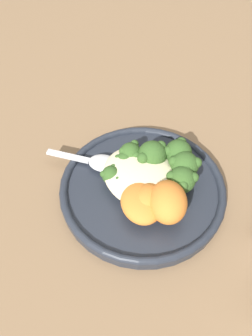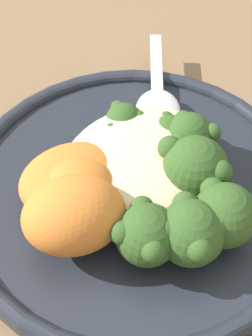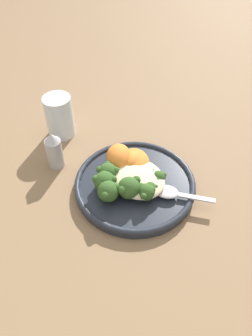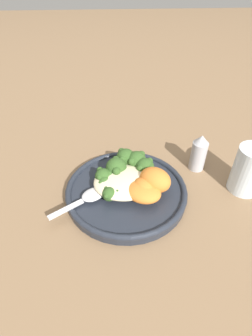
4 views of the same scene
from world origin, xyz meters
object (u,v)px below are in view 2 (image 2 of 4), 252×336
(plate, at_px, (134,193))
(broccoli_stalk_1, at_px, (181,226))
(broccoli_stalk_2, at_px, (210,211))
(sweet_potato_chunk_1, at_px, (71,179))
(broccoli_stalk_3, at_px, (188,167))
(sweet_potato_chunk_2, at_px, (79,186))
(broccoli_stalk_0, at_px, (141,224))
(spoon, at_px, (158,103))
(broccoli_stalk_4, at_px, (181,144))
(broccoli_stalk_6, at_px, (120,144))
(broccoli_stalk_5, at_px, (156,145))
(quinoa_mound, at_px, (139,167))
(sweet_potato_chunk_0, at_px, (74,215))

(plate, xyz_separation_m, broccoli_stalk_1, (-0.02, -0.05, 0.03))
(broccoli_stalk_2, relative_size, sweet_potato_chunk_1, 1.68)
(broccoli_stalk_3, distance_m, sweet_potato_chunk_2, 0.07)
(broccoli_stalk_0, distance_m, spoon, 0.12)
(broccoli_stalk_4, height_order, sweet_potato_chunk_2, same)
(broccoli_stalk_2, bearing_deg, broccoli_stalk_6, 161.72)
(plate, height_order, broccoli_stalk_5, broccoli_stalk_5)
(broccoli_stalk_4, bearing_deg, sweet_potato_chunk_1, 174.18)
(broccoli_stalk_3, height_order, sweet_potato_chunk_1, broccoli_stalk_3)
(broccoli_stalk_3, xyz_separation_m, broccoli_stalk_6, (-0.00, 0.05, -0.01))
(spoon, bearing_deg, broccoli_stalk_6, 150.60)
(broccoli_stalk_6, bearing_deg, broccoli_stalk_5, -85.72)
(broccoli_stalk_5, relative_size, sweet_potato_chunk_1, 1.15)
(broccoli_stalk_5, xyz_separation_m, sweet_potato_chunk_1, (-0.06, 0.03, 0.00))
(quinoa_mound, distance_m, broccoli_stalk_6, 0.02)
(broccoli_stalk_0, bearing_deg, plate, 163.16)
(broccoli_stalk_2, bearing_deg, spoon, 133.64)
(spoon, bearing_deg, plate, 166.82)
(sweet_potato_chunk_0, height_order, sweet_potato_chunk_1, sweet_potato_chunk_0)
(plate, bearing_deg, sweet_potato_chunk_2, 146.30)
(broccoli_stalk_1, relative_size, sweet_potato_chunk_2, 2.10)
(plate, height_order, broccoli_stalk_0, broccoli_stalk_0)
(broccoli_stalk_3, bearing_deg, broccoli_stalk_2, -72.17)
(broccoli_stalk_5, xyz_separation_m, broccoli_stalk_6, (-0.01, 0.02, 0.00))
(broccoli_stalk_0, height_order, broccoli_stalk_1, broccoli_stalk_1)
(broccoli_stalk_0, relative_size, sweet_potato_chunk_0, 1.28)
(broccoli_stalk_6, bearing_deg, broccoli_stalk_1, -145.40)
(broccoli_stalk_1, bearing_deg, sweet_potato_chunk_1, -161.86)
(plate, xyz_separation_m, broccoli_stalk_5, (0.03, 0.00, 0.02))
(broccoli_stalk_0, relative_size, broccoli_stalk_4, 0.93)
(sweet_potato_chunk_2, bearing_deg, plate, -33.70)
(broccoli_stalk_1, relative_size, sweet_potato_chunk_0, 1.63)
(broccoli_stalk_2, xyz_separation_m, broccoli_stalk_3, (0.02, 0.03, 0.00))
(broccoli_stalk_4, bearing_deg, broccoli_stalk_0, -141.45)
(broccoli_stalk_4, bearing_deg, plate, -172.90)
(broccoli_stalk_0, distance_m, broccoli_stalk_5, 0.07)
(broccoli_stalk_5, height_order, sweet_potato_chunk_0, sweet_potato_chunk_0)
(broccoli_stalk_3, distance_m, broccoli_stalk_4, 0.02)
(broccoli_stalk_2, distance_m, broccoli_stalk_5, 0.07)
(broccoli_stalk_1, relative_size, broccoli_stalk_2, 0.88)
(plate, relative_size, broccoli_stalk_4, 2.77)
(broccoli_stalk_6, relative_size, sweet_potato_chunk_2, 1.69)
(plate, distance_m, broccoli_stalk_4, 0.05)
(sweet_potato_chunk_1, bearing_deg, broccoli_stalk_1, -85.90)
(broccoli_stalk_0, bearing_deg, broccoli_stalk_5, 149.31)
(quinoa_mound, bearing_deg, sweet_potato_chunk_0, 172.49)
(plate, height_order, spoon, spoon)
(quinoa_mound, distance_m, sweet_potato_chunk_0, 0.06)
(broccoli_stalk_3, bearing_deg, quinoa_mound, 170.76)
(broccoli_stalk_4, distance_m, broccoli_stalk_5, 0.02)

